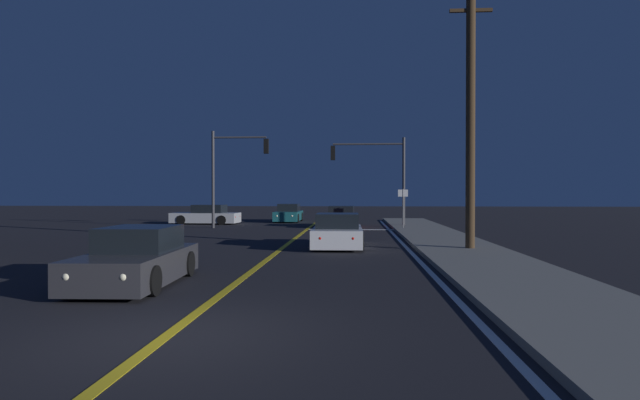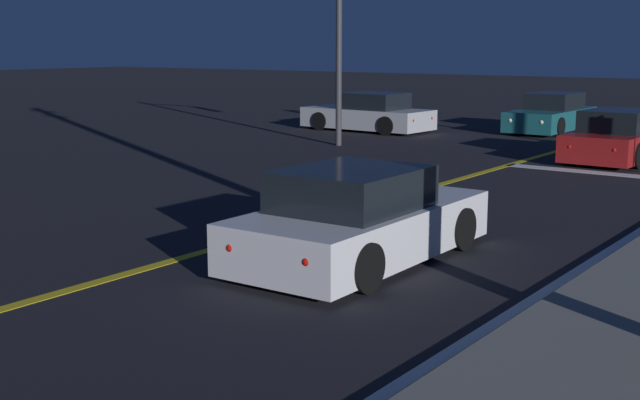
{
  "view_description": "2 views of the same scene",
  "coord_description": "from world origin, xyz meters",
  "px_view_note": "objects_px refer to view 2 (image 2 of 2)",
  "views": [
    {
      "loc": [
        2.78,
        -7.65,
        2.12
      ],
      "look_at": [
        0.97,
        20.18,
        1.78
      ],
      "focal_mm": 29.61,
      "sensor_mm": 36.0,
      "label": 1
    },
    {
      "loc": [
        8.38,
        3.57,
        3.02
      ],
      "look_at": [
        0.82,
        14.0,
        0.6
      ],
      "focal_mm": 46.86,
      "sensor_mm": 36.0,
      "label": 2
    }
  ],
  "objects_px": {
    "car_following_oncoming_teal": "(552,115)",
    "car_far_approaching_red": "(620,138)",
    "traffic_signal_far_left": "(374,11)",
    "car_parked_curb_white": "(359,220)",
    "car_mid_block_silver": "(369,114)"
  },
  "relations": [
    {
      "from": "car_mid_block_silver",
      "to": "traffic_signal_far_left",
      "type": "xyz_separation_m",
      "value": [
        2.82,
        -4.19,
        3.35
      ]
    },
    {
      "from": "car_parked_curb_white",
      "to": "car_far_approaching_red",
      "type": "distance_m",
      "value": 12.64
    },
    {
      "from": "car_following_oncoming_teal",
      "to": "car_mid_block_silver",
      "type": "xyz_separation_m",
      "value": [
        -5.31,
        -3.53,
        0.0
      ]
    },
    {
      "from": "car_far_approaching_red",
      "to": "car_following_oncoming_teal",
      "type": "bearing_deg",
      "value": 126.07
    },
    {
      "from": "car_parked_curb_white",
      "to": "car_following_oncoming_teal",
      "type": "bearing_deg",
      "value": 102.15
    },
    {
      "from": "car_mid_block_silver",
      "to": "car_far_approaching_red",
      "type": "xyz_separation_m",
      "value": [
        9.46,
        -2.58,
        -0.0
      ]
    },
    {
      "from": "car_far_approaching_red",
      "to": "traffic_signal_far_left",
      "type": "relative_size",
      "value": 0.73
    },
    {
      "from": "car_far_approaching_red",
      "to": "traffic_signal_far_left",
      "type": "height_order",
      "value": "traffic_signal_far_left"
    },
    {
      "from": "car_far_approaching_red",
      "to": "traffic_signal_far_left",
      "type": "distance_m",
      "value": 7.61
    },
    {
      "from": "car_following_oncoming_teal",
      "to": "car_far_approaching_red",
      "type": "bearing_deg",
      "value": 124.53
    },
    {
      "from": "car_mid_block_silver",
      "to": "car_parked_curb_white",
      "type": "distance_m",
      "value": 17.99
    },
    {
      "from": "car_following_oncoming_teal",
      "to": "car_mid_block_silver",
      "type": "relative_size",
      "value": 0.96
    },
    {
      "from": "car_parked_curb_white",
      "to": "traffic_signal_far_left",
      "type": "bearing_deg",
      "value": 120.82
    },
    {
      "from": "car_parked_curb_white",
      "to": "car_far_approaching_red",
      "type": "height_order",
      "value": "same"
    },
    {
      "from": "car_far_approaching_red",
      "to": "traffic_signal_far_left",
      "type": "xyz_separation_m",
      "value": [
        -6.64,
        -1.61,
        3.36
      ]
    }
  ]
}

